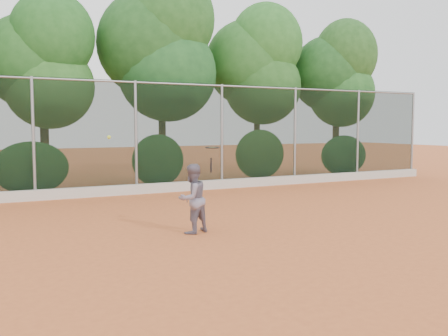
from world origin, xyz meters
name	(u,v)px	position (x,y,z in m)	size (l,w,h in m)	color
ground	(248,238)	(0.00, 0.00, 0.00)	(80.00, 80.00, 0.00)	#CB6330
concrete_curb	(138,189)	(0.00, 6.82, 0.15)	(24.00, 0.20, 0.30)	beige
tennis_player	(192,199)	(-0.77, 0.86, 0.68)	(0.67, 0.52, 1.37)	slate
chainlink_fence	(136,134)	(0.00, 7.00, 1.86)	(24.09, 0.09, 3.50)	black
foliage_backdrop	(101,58)	(-0.55, 8.98, 4.40)	(23.70, 3.63, 7.55)	#412C19
tennis_racket	(212,150)	(-0.40, 0.72, 1.65)	(0.37, 0.37, 0.51)	black
tennis_ball_in_flight	(109,137)	(-2.32, 1.15, 1.90)	(0.07, 0.07, 0.07)	#D0EF36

